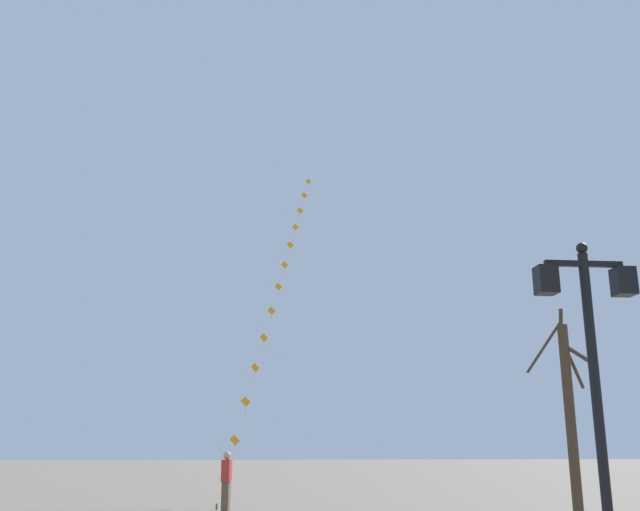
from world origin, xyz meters
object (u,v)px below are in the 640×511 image
Objects in this scene: kite_train at (278,288)px; bare_tree at (570,415)px; kite_flyer at (226,481)px; twin_lantern_lamp_post at (591,343)px.

bare_tree is (6.75, -14.07, -6.09)m from kite_train.
bare_tree is (8.41, -4.33, 1.70)m from kite_flyer.
kite_train is 12.58m from kite_flyer.
kite_train reaches higher than bare_tree.
twin_lantern_lamp_post is 0.90× the size of bare_tree.
twin_lantern_lamp_post is at bearing -145.63° from kite_flyer.
kite_flyer is at bearing 114.25° from twin_lantern_lamp_post.
kite_flyer is at bearing -99.65° from kite_train.
twin_lantern_lamp_post is 2.74× the size of kite_flyer.
twin_lantern_lamp_post is 0.28× the size of kite_train.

